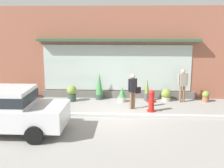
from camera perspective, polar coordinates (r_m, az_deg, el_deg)
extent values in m
plane|color=gray|center=(12.50, 0.65, -6.10)|extent=(60.00, 60.00, 0.00)
cube|color=#B2B2AD|center=(12.29, 0.61, -6.12)|extent=(14.00, 0.24, 0.12)
cube|color=#935642|center=(15.16, 1.21, 6.14)|extent=(14.00, 0.36, 4.69)
cube|color=#ADBCB7|center=(15.06, 0.94, 3.18)|extent=(7.60, 0.03, 2.35)
cube|color=#2D5138|center=(14.76, 1.17, 8.57)|extent=(8.20, 0.56, 0.12)
cube|color=#605E59|center=(15.31, 1.14, -2.03)|extent=(8.00, 0.20, 0.36)
cylinder|color=red|center=(13.13, 7.65, -5.18)|extent=(0.37, 0.37, 0.06)
cylinder|color=red|center=(13.02, 7.69, -3.55)|extent=(0.25, 0.25, 0.72)
sphere|color=red|center=(12.92, 7.75, -1.71)|extent=(0.27, 0.27, 0.27)
cylinder|color=red|center=(13.00, 6.98, -3.39)|extent=(0.10, 0.09, 0.09)
cylinder|color=red|center=(13.03, 8.42, -3.40)|extent=(0.10, 0.09, 0.09)
cylinder|color=red|center=(12.86, 7.75, -3.59)|extent=(0.09, 0.10, 0.09)
cylinder|color=brown|center=(13.36, 4.27, -3.16)|extent=(0.12, 0.12, 0.80)
cylinder|color=brown|center=(13.30, 3.73, -3.22)|extent=(0.12, 0.12, 0.80)
cube|color=#232328|center=(13.17, 4.04, -0.25)|extent=(0.33, 0.30, 0.60)
sphere|color=tan|center=(13.09, 4.07, 1.52)|extent=(0.22, 0.22, 0.22)
cylinder|color=#232328|center=(13.25, 4.75, -0.12)|extent=(0.08, 0.08, 0.57)
cylinder|color=#232328|center=(13.08, 3.33, -0.25)|extent=(0.08, 0.08, 0.57)
cube|color=black|center=(13.33, 5.11, -1.22)|extent=(0.26, 0.20, 0.28)
cylinder|color=brown|center=(14.81, 13.22, -1.93)|extent=(0.12, 0.12, 0.81)
cylinder|color=brown|center=(14.87, 13.83, -1.90)|extent=(0.12, 0.12, 0.81)
cube|color=#9E9384|center=(14.69, 13.66, 0.78)|extent=(0.36, 0.27, 0.61)
sphere|color=tan|center=(14.62, 13.74, 2.40)|extent=(0.22, 0.22, 0.22)
cylinder|color=#9E9384|center=(14.60, 12.89, 0.81)|extent=(0.08, 0.08, 0.58)
cylinder|color=#9E9384|center=(14.77, 14.42, 0.86)|extent=(0.08, 0.08, 0.58)
cube|color=silver|center=(11.04, -20.33, -5.67)|extent=(4.40, 1.84, 0.73)
cylinder|color=black|center=(11.53, -12.10, -6.34)|extent=(0.61, 0.18, 0.61)
cylinder|color=black|center=(9.86, -14.98, -9.65)|extent=(0.61, 0.18, 0.61)
cylinder|color=#4C4C51|center=(14.82, 6.79, -2.51)|extent=(0.25, 0.25, 0.40)
cone|color=olive|center=(14.68, 6.84, -0.32)|extent=(0.23, 0.23, 0.76)
cylinder|color=#33473D|center=(14.79, -7.82, -2.66)|extent=(0.41, 0.41, 0.35)
sphere|color=olive|center=(14.70, -7.86, -1.22)|extent=(0.48, 0.48, 0.48)
cylinder|color=#4C4C51|center=(15.73, -16.63, -2.23)|extent=(0.49, 0.49, 0.32)
sphere|color=olive|center=(15.66, -16.70, -0.96)|extent=(0.56, 0.56, 0.56)
sphere|color=#DB4C7A|center=(15.51, -17.21, -0.77)|extent=(0.10, 0.10, 0.10)
sphere|color=orange|center=(15.73, -17.22, -0.40)|extent=(0.13, 0.13, 0.13)
cylinder|color=#9E6042|center=(15.29, 17.80, -2.87)|extent=(0.33, 0.33, 0.23)
sphere|color=olive|center=(15.23, 17.86, -1.98)|extent=(0.36, 0.36, 0.36)
sphere|color=#DB4C7A|center=(15.31, 18.08, -1.63)|extent=(0.10, 0.10, 0.10)
sphere|color=#B266B7|center=(15.16, 18.24, -1.82)|extent=(0.09, 0.09, 0.09)
cylinder|color=#B7B2A3|center=(14.59, 1.98, -3.00)|extent=(0.43, 0.43, 0.23)
cone|color=#3D8442|center=(14.50, 1.99, -1.59)|extent=(0.39, 0.39, 0.51)
cylinder|color=#33473D|center=(15.06, -2.48, -2.46)|extent=(0.42, 0.42, 0.27)
cone|color=#3D8442|center=(14.91, -2.50, 0.09)|extent=(0.37, 0.37, 1.10)
cylinder|color=#B7B2A3|center=(14.96, 10.51, -2.90)|extent=(0.43, 0.43, 0.19)
sphere|color=olive|center=(14.89, 10.55, -1.89)|extent=(0.51, 0.51, 0.51)
sphere|color=white|center=(14.96, 10.86, -1.33)|extent=(0.10, 0.10, 0.10)
sphere|color=orange|center=(14.91, 10.84, -1.60)|extent=(0.13, 0.13, 0.13)
sphere|color=#B266B7|center=(14.97, 10.15, -1.53)|extent=(0.12, 0.12, 0.12)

